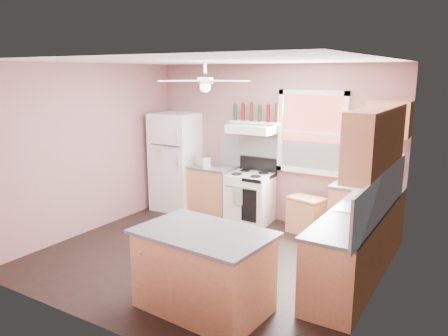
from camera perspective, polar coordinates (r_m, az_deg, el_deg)
The scene contains 32 objects.
floor at distance 6.28m, azimuth -2.25°, elevation -11.61°, with size 4.50×4.50×0.00m, color black.
ceiling at distance 5.74m, azimuth -2.48°, elevation 13.82°, with size 4.50×4.50×0.00m, color white.
wall_back at distance 7.61m, azimuth 6.15°, elevation 3.20°, with size 4.50×0.05×2.70m, color #885C5E.
wall_right at distance 5.01m, azimuth 19.87°, elevation -2.29°, with size 0.05×4.00×2.70m, color #885C5E.
wall_left at distance 7.36m, azimuth -17.27°, elevation 2.40°, with size 0.05×4.00×2.70m, color #885C5E.
backsplash_back at distance 7.42m, azimuth 9.13°, elevation 1.51°, with size 2.90×0.03×0.55m, color white.
backsplash_right at distance 5.34m, azimuth 19.98°, elevation -3.34°, with size 0.03×2.60×0.55m, color white.
window_view at distance 7.25m, azimuth 11.43°, elevation 4.57°, with size 1.00×0.02×1.20m, color maroon.
window_frame at distance 7.22m, azimuth 11.36°, elevation 4.54°, with size 1.16×0.07×1.36m, color white.
refrigerator at distance 8.27m, azimuth -6.27°, elevation 0.85°, with size 0.77×0.75×1.82m, color white.
base_cabinet_left at distance 8.03m, azimuth -1.86°, elevation -2.97°, with size 0.90×0.60×0.86m, color #AA6F47.
counter_left at distance 7.92m, azimuth -1.88°, elevation 0.17°, with size 0.92×0.62×0.04m, color #4E4E50.
toaster at distance 7.85m, azimuth -2.80°, elevation 0.87°, with size 0.28×0.16×0.18m, color silver.
stove at distance 7.56m, azimuth 3.40°, elevation -3.95°, with size 0.71×0.64×0.86m, color white.
range_hood at distance 7.43m, azimuth 3.68°, elevation 5.13°, with size 0.78×0.50×0.14m, color white.
bottle_shelf at distance 7.52m, azimuth 4.12°, elevation 5.98°, with size 0.90×0.26×0.03m, color white.
cart at distance 7.21m, azimuth 10.66°, elevation -6.29°, with size 0.55×0.36×0.55m, color #AA6F47.
base_cabinet_corner at distance 6.96m, azimuth 17.99°, elevation -6.01°, with size 1.00×0.60×0.86m, color #AA6F47.
base_cabinet_right at distance 5.64m, azimuth 16.54°, elevation -10.30°, with size 0.60×2.20×0.86m, color #AA6F47.
counter_corner at distance 6.84m, azimuth 18.24°, elevation -2.43°, with size 1.02×0.62×0.04m, color #4E4E50.
counter_right at distance 5.49m, azimuth 16.73°, elevation -5.93°, with size 0.62×2.22×0.04m, color #4E4E50.
sink at distance 5.67m, azimuth 17.26°, elevation -5.22°, with size 0.55×0.45×0.03m, color silver.
faucet at distance 5.61m, azimuth 18.90°, elevation -4.70°, with size 0.03×0.03×0.14m, color silver.
upper_cabinet_right at distance 5.44m, azimuth 19.28°, elevation 3.51°, with size 0.33×1.80×0.76m, color #AA6F47.
upper_cabinet_corner at distance 6.75m, azimuth 20.74°, elevation 6.02°, with size 0.60×0.33×0.52m, color #AA6F47.
paper_towel at distance 6.85m, azimuth 21.35°, elevation 0.55°, with size 0.12×0.12×0.26m, color white.
island at distance 4.88m, azimuth -2.67°, elevation -13.43°, with size 1.36×0.86×0.86m, color #AA6F47.
island_top at distance 4.70m, azimuth -2.73°, elevation -8.49°, with size 1.43×0.94×0.04m, color #4E4E50.
ceiling_fan_hub at distance 5.74m, azimuth -2.46°, elevation 11.33°, with size 0.20×0.20×0.08m, color white.
soap_bottle at distance 5.27m, azimuth 18.17°, elevation -5.12°, with size 0.10×0.10×0.25m, color silver.
red_caddy at distance 6.13m, azimuth 18.04°, elevation -3.42°, with size 0.18×0.12×0.10m, color #B50F21.
wine_bottles at distance 7.50m, azimuth 4.19°, elevation 7.19°, with size 0.86×0.06×0.31m.
Camera 1 is at (3.20, -4.77, 2.55)m, focal length 35.00 mm.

